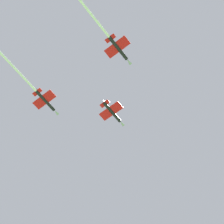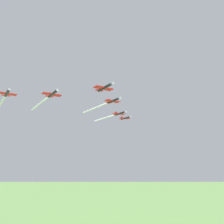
{
  "view_description": "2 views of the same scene",
  "coord_description": "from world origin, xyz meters",
  "views": [
    {
      "loc": [
        -57.8,
        39.07,
        2.35
      ],
      "look_at": [
        5.35,
        17.72,
        133.27
      ],
      "focal_mm": 62.99,
      "sensor_mm": 36.0,
      "label": 1
    },
    {
      "loc": [
        8.81,
        -71.13,
        102.36
      ],
      "look_at": [
        9.05,
        31.24,
        125.35
      ],
      "focal_mm": 34.08,
      "sensor_mm": 36.0,
      "label": 2
    }
  ],
  "objects": [
    {
      "name": "jet_lead",
      "position": [
        5.49,
        17.5,
        133.28
      ],
      "size": [
        9.48,
        11.69,
        2.61
      ],
      "rotation": [
        0.0,
        0.0,
        3.73
      ],
      "color": "black"
    },
    {
      "name": "jet_port_inner",
      "position": [
        3.85,
        50.78,
        134.29
      ],
      "size": [
        25.35,
        37.49,
        2.61
      ],
      "rotation": [
        0.0,
        0.0,
        3.73
      ],
      "color": "black"
    },
    {
      "name": "jet_starboard_inner",
      "position": [
        -24.91,
        32.51,
        132.26
      ],
      "size": [
        26.29,
        38.9,
        2.61
      ],
      "rotation": [
        0.0,
        0.0,
        3.73
      ],
      "color": "black"
    },
    {
      "name": "jet_port_outer",
      "position": [
        9.15,
        73.6,
        132.24
      ],
      "size": [
        23.36,
        34.49,
        2.61
      ],
      "rotation": [
        0.0,
        0.0,
        3.73
      ],
      "color": "black"
    },
    {
      "name": "jet_starboard_outer",
      "position": [
        -48.71,
        37.55,
        134.31
      ],
      "size": [
        26.09,
        38.6,
        2.61
      ],
      "rotation": [
        0.0,
        0.0,
        3.73
      ],
      "color": "black"
    },
    {
      "name": "jet_center_rear",
      "position": [
        19.08,
        89.44,
        133.65
      ],
      "size": [
        9.48,
        11.69,
        2.61
      ],
      "rotation": [
        0.0,
        0.0,
        3.73
      ],
      "color": "black"
    }
  ]
}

